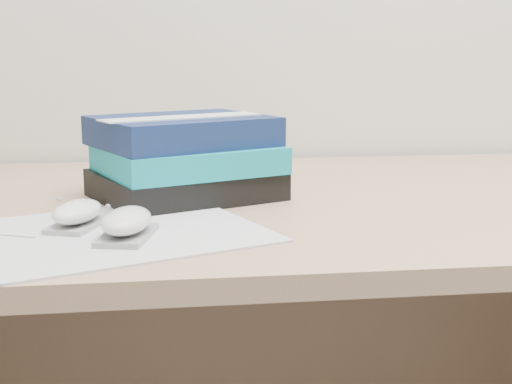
{
  "coord_description": "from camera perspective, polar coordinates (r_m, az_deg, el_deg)",
  "views": [
    {
      "loc": [
        -0.18,
        0.48,
        0.96
      ],
      "look_at": [
        -0.06,
        1.42,
        0.77
      ],
      "focal_mm": 50.0,
      "sensor_mm": 36.0,
      "label": 1
    }
  ],
  "objects": [
    {
      "name": "mousepad",
      "position": [
        0.92,
        -11.92,
        -3.27
      ],
      "size": [
        0.46,
        0.41,
        0.0
      ],
      "primitive_type": "cube",
      "rotation": [
        0.0,
        0.0,
        0.38
      ],
      "color": "#9D9DA5",
      "rests_on": "desk"
    },
    {
      "name": "book_stack",
      "position": [
        1.12,
        -5.69,
        2.72
      ],
      "size": [
        0.32,
        0.3,
        0.13
      ],
      "color": "black",
      "rests_on": "desk"
    },
    {
      "name": "mouse_rear",
      "position": [
        0.95,
        -14.1,
        -1.71
      ],
      "size": [
        0.08,
        0.11,
        0.04
      ],
      "color": "gray",
      "rests_on": "mousepad"
    },
    {
      "name": "pouch",
      "position": [
        1.14,
        -8.92,
        2.07
      ],
      "size": [
        0.14,
        0.11,
        0.1
      ],
      "color": "black",
      "rests_on": "desk"
    },
    {
      "name": "mouse_front",
      "position": [
        0.88,
        -10.3,
        -2.47
      ],
      "size": [
        0.08,
        0.11,
        0.04
      ],
      "color": "gray",
      "rests_on": "mousepad"
    },
    {
      "name": "desk",
      "position": [
        1.26,
        1.28,
        -10.24
      ],
      "size": [
        1.6,
        0.8,
        0.73
      ],
      "color": "#A2795A",
      "rests_on": "ground"
    }
  ]
}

